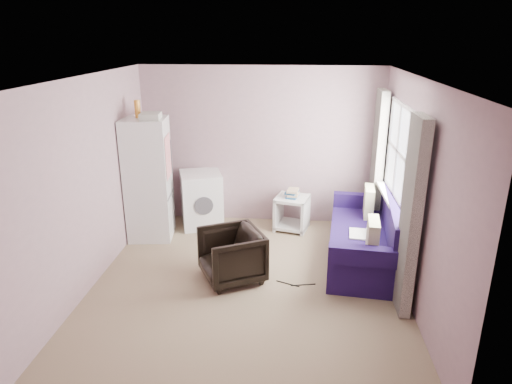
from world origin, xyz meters
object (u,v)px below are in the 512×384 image
fridge (148,179)px  armchair (231,253)px  side_table (292,210)px  sofa (369,239)px  washing_machine (202,198)px

fridge → armchair: bearing=-47.4°
armchair → fridge: bearing=-157.6°
armchair → fridge: 1.92m
armchair → side_table: size_ratio=1.09×
armchair → sofa: bearing=82.5°
side_table → sofa: bearing=-43.7°
fridge → sofa: bearing=-16.8°
side_table → fridge: bearing=-168.0°
armchair → sofa: sofa is taller
armchair → fridge: (-1.39, 1.19, 0.56)m
armchair → fridge: size_ratio=0.35×
armchair → washing_machine: washing_machine is taller
armchair → washing_machine: (-0.71, 1.68, 0.10)m
sofa → armchair: bearing=-154.4°
washing_machine → sofa: bearing=-40.5°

